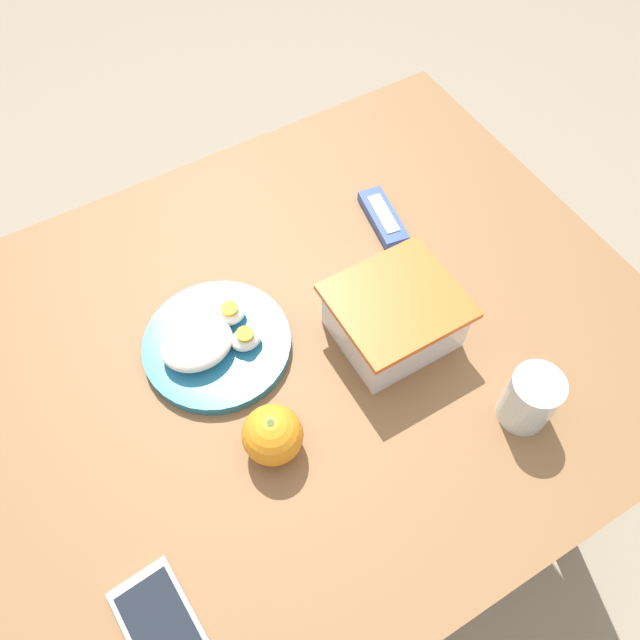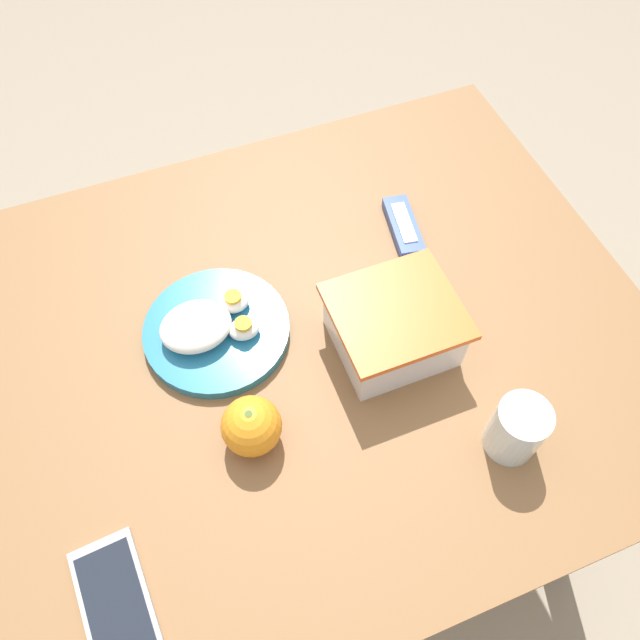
# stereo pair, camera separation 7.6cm
# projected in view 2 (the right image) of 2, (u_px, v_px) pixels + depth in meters

# --- Properties ---
(ground_plane) EXTENTS (10.00, 10.00, 0.00)m
(ground_plane) POSITION_uv_depth(u_px,v_px,m) (302.00, 488.00, 1.52)
(ground_plane) COLOR gray
(table) EXTENTS (1.07, 0.84, 0.71)m
(table) POSITION_uv_depth(u_px,v_px,m) (292.00, 379.00, 1.01)
(table) COLOR brown
(table) RESTS_ON ground_plane
(food_container) EXTENTS (0.17, 0.16, 0.09)m
(food_container) POSITION_uv_depth(u_px,v_px,m) (393.00, 329.00, 0.88)
(food_container) COLOR white
(food_container) RESTS_ON table
(orange_fruit) EXTENTS (0.08, 0.08, 0.08)m
(orange_fruit) POSITION_uv_depth(u_px,v_px,m) (251.00, 426.00, 0.80)
(orange_fruit) COLOR orange
(orange_fruit) RESTS_ON table
(rice_plate) EXTENTS (0.21, 0.21, 0.06)m
(rice_plate) POSITION_uv_depth(u_px,v_px,m) (213.00, 328.00, 0.91)
(rice_plate) COLOR teal
(rice_plate) RESTS_ON table
(candy_bar) EXTENTS (0.06, 0.13, 0.02)m
(candy_bar) POSITION_uv_depth(u_px,v_px,m) (403.00, 226.00, 1.02)
(candy_bar) COLOR #334C9E
(candy_bar) RESTS_ON table
(cell_phone) EXTENTS (0.09, 0.16, 0.01)m
(cell_phone) POSITION_uv_depth(u_px,v_px,m) (115.00, 602.00, 0.72)
(cell_phone) COLOR #ADADB2
(cell_phone) RESTS_ON table
(drinking_glass) EXTENTS (0.07, 0.07, 0.09)m
(drinking_glass) POSITION_uv_depth(u_px,v_px,m) (517.00, 429.00, 0.79)
(drinking_glass) COLOR silver
(drinking_glass) RESTS_ON table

